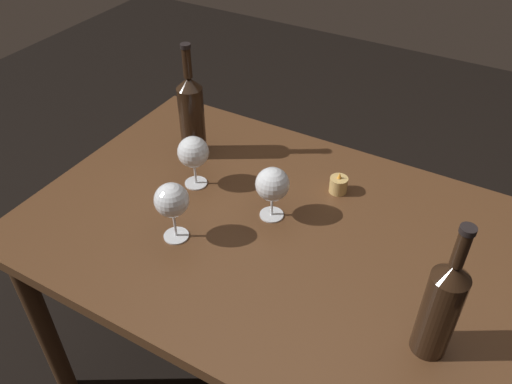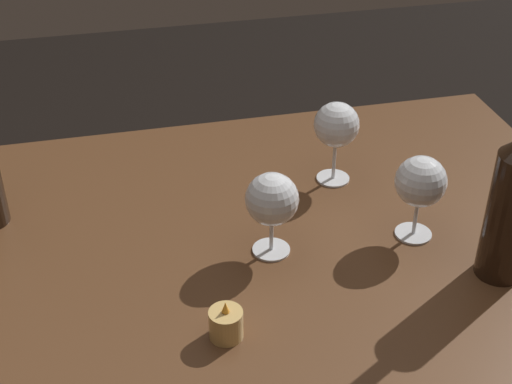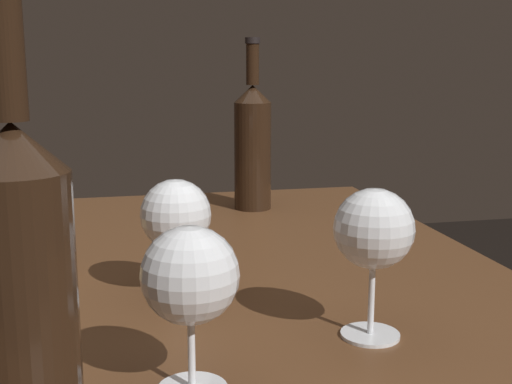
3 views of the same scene
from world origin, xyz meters
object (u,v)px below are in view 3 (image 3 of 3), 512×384
(wine_bottle_second, at_px, (253,144))
(votive_candle, at_px, (37,262))
(wine_glass_left, at_px, (374,231))
(wine_bottle, at_px, (22,295))
(wine_glass_centre, at_px, (176,217))
(wine_glass_right, at_px, (190,279))

(wine_bottle_second, relative_size, votive_candle, 5.14)
(wine_glass_left, bearing_deg, wine_bottle_second, -0.63)
(wine_bottle, xyz_separation_m, wine_bottle_second, (0.84, -0.35, -0.01))
(wine_glass_left, bearing_deg, wine_glass_centre, 47.94)
(wine_glass_left, relative_size, wine_glass_right, 1.06)
(wine_glass_left, xyz_separation_m, wine_glass_centre, (0.18, 0.20, -0.01))
(wine_glass_right, height_order, votive_candle, wine_glass_right)
(wine_glass_left, relative_size, wine_glass_centre, 1.09)
(wine_bottle, height_order, wine_bottle_second, wine_bottle)
(wine_glass_right, relative_size, wine_glass_centre, 1.03)
(wine_glass_left, bearing_deg, wine_glass_right, 111.59)
(wine_glass_left, distance_m, wine_glass_centre, 0.26)
(wine_bottle_second, bearing_deg, wine_bottle, 157.54)
(wine_glass_right, bearing_deg, wine_bottle_second, -16.21)
(wine_glass_left, height_order, wine_glass_centre, wine_glass_left)
(wine_glass_right, bearing_deg, votive_candle, 24.73)
(wine_bottle, xyz_separation_m, votive_candle, (0.47, 0.04, -0.12))
(wine_glass_left, relative_size, votive_candle, 2.51)
(votive_candle, bearing_deg, wine_glass_left, -127.54)
(wine_glass_centre, relative_size, wine_bottle_second, 0.45)
(wine_glass_centre, bearing_deg, wine_bottle, 158.03)
(wine_glass_centre, height_order, votive_candle, wine_glass_centre)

